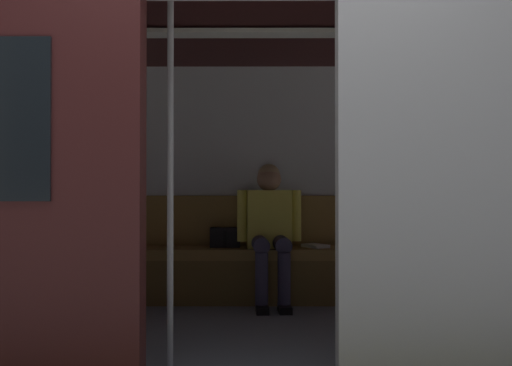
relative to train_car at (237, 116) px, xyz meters
name	(u,v)px	position (x,y,z in m)	size (l,w,h in m)	color
train_car	(237,116)	(0.00, 0.00, 0.00)	(6.40, 2.81, 2.22)	silver
bench_seat	(248,261)	(-0.06, -1.07, -1.12)	(2.64, 0.44, 0.47)	olive
person_seated	(270,223)	(-0.24, -1.01, -0.79)	(0.55, 0.69, 1.20)	#D8CC4C
handbag	(225,237)	(0.15, -1.15, -0.92)	(0.26, 0.15, 0.17)	black
book	(316,246)	(-0.64, -1.13, -0.99)	(0.15, 0.22, 0.03)	silver
grab_pole_door	(170,178)	(0.34, 0.77, -0.44)	(0.04, 0.04, 2.08)	silver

